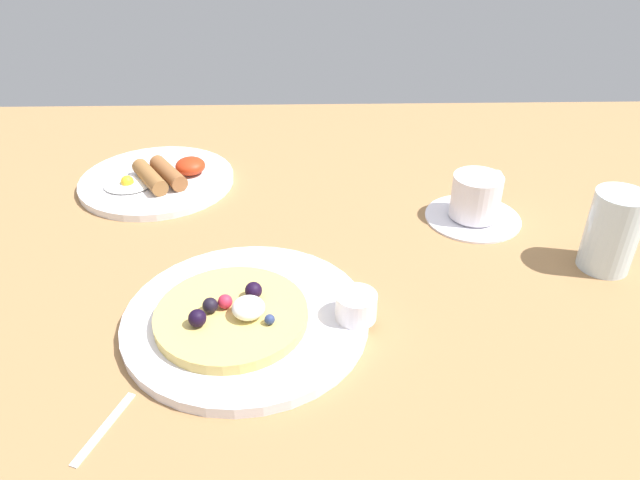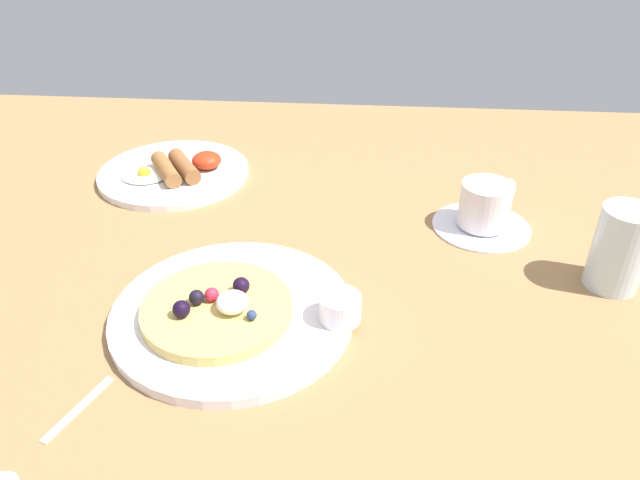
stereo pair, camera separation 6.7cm
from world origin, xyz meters
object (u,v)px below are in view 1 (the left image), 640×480
Objects in this scene: coffee_saucer at (469,217)px; coffee_cup at (474,195)px; teaspoon at (57,478)px; syrup_ramekin at (352,306)px; water_glass at (608,231)px; pancake_plate at (242,318)px; breakfast_plate at (154,181)px.

coffee_saucer is 1.59× the size of coffee_cup.
syrup_ramekin is at bearing 36.00° from teaspoon.
teaspoon is 0.66m from water_glass.
teaspoon is at bearing -153.06° from water_glass.
pancake_plate is 0.24m from teaspoon.
teaspoon is (-0.45, -0.42, -0.04)m from coffee_cup.
water_glass is (0.14, -0.12, 0.01)m from coffee_cup.
water_glass is (0.62, -0.24, 0.05)m from breakfast_plate.
breakfast_plate is 1.80× the size of teaspoon.
coffee_saucer and teaspoon have the same top height.
coffee_cup is at bearing -14.09° from breakfast_plate.
coffee_saucer is at bearing -136.92° from coffee_cup.
teaspoon is (0.03, -0.54, -0.00)m from breakfast_plate.
breakfast_plate is at bearing 165.91° from coffee_cup.
coffee_cup reaches higher than syrup_ramekin.
teaspoon is at bearing -144.00° from syrup_ramekin.
breakfast_plate reaches higher than teaspoon.
coffee_saucer is 0.19m from water_glass.
breakfast_plate is at bearing 116.33° from pancake_plate.
coffee_saucer is at bearing 138.16° from water_glass.
breakfast_plate is at bearing 158.35° from water_glass.
water_glass is at bearing -21.65° from breakfast_plate.
breakfast_plate is 2.81× the size of coffee_cup.
syrup_ramekin is (0.12, -0.01, 0.02)m from pancake_plate.
syrup_ramekin reaches higher than pancake_plate.
coffee_cup is at bearing 43.15° from teaspoon.
teaspoon is (-0.14, -0.20, -0.00)m from pancake_plate.
coffee_saucer is 0.04m from coffee_cup.
coffee_saucer is 1.01× the size of teaspoon.
coffee_saucer is (0.31, 0.22, -0.00)m from pancake_plate.
coffee_saucer is at bearing 50.89° from syrup_ramekin.
pancake_plate is 0.46m from water_glass.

